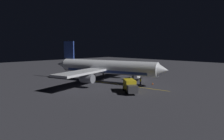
# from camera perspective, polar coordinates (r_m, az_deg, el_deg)

# --- Properties ---
(ground_plane) EXTENTS (180.00, 180.00, 0.20)m
(ground_plane) POSITION_cam_1_polar(r_m,az_deg,el_deg) (54.47, -1.51, -3.59)
(ground_plane) COLOR #32323A
(apron_guide_stripe) EXTENTS (4.10, 27.22, 0.01)m
(apron_guide_stripe) POSITION_cam_1_polar(r_m,az_deg,el_deg) (51.63, 1.51, -4.05)
(apron_guide_stripe) COLOR gold
(apron_guide_stripe) RESTS_ON ground_plane
(airliner) EXTENTS (33.47, 33.82, 11.10)m
(airliner) POSITION_cam_1_polar(r_m,az_deg,el_deg) (54.19, -2.07, 0.71)
(airliner) COLOR white
(airliner) RESTS_ON ground_plane
(baggage_truck) EXTENTS (5.19, 5.70, 2.63)m
(baggage_truck) POSITION_cam_1_polar(r_m,az_deg,el_deg) (42.57, 5.12, -4.60)
(baggage_truck) COLOR gold
(baggage_truck) RESTS_ON ground_plane
(catering_truck) EXTENTS (6.43, 4.05, 2.30)m
(catering_truck) POSITION_cam_1_polar(r_m,az_deg,el_deg) (59.66, 6.92, -1.46)
(catering_truck) COLOR silver
(catering_truck) RESTS_ON ground_plane
(ground_crew_worker) EXTENTS (0.40, 0.40, 1.74)m
(ground_crew_worker) POSITION_cam_1_polar(r_m,az_deg,el_deg) (51.60, 8.03, -3.12)
(ground_crew_worker) COLOR black
(ground_crew_worker) RESTS_ON ground_plane
(traffic_cone_near_left) EXTENTS (0.50, 0.50, 0.55)m
(traffic_cone_near_left) POSITION_cam_1_polar(r_m,az_deg,el_deg) (52.29, 11.39, -3.77)
(traffic_cone_near_left) COLOR #EA590F
(traffic_cone_near_left) RESTS_ON ground_plane
(traffic_cone_near_right) EXTENTS (0.50, 0.50, 0.55)m
(traffic_cone_near_right) POSITION_cam_1_polar(r_m,az_deg,el_deg) (49.08, 7.13, -4.38)
(traffic_cone_near_right) COLOR #EA590F
(traffic_cone_near_right) RESTS_ON ground_plane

